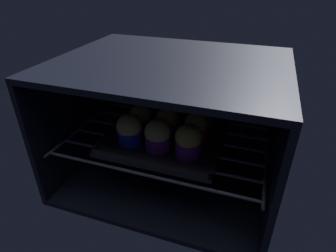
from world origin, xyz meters
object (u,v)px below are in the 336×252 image
Objects in this scene: baking_tray at (168,135)px; muffin_row1_col1 at (167,121)px; muffin_row0_col0 at (129,130)px; muffin_row0_col1 at (159,136)px; muffin_row2_col2 at (203,113)px; muffin_row1_col0 at (141,118)px; muffin_row1_col2 at (196,127)px; muffin_row2_col1 at (177,110)px; muffin_row2_col0 at (153,106)px; muffin_row0_col2 at (188,141)px.

muffin_row1_col1 is (-0.31, -0.18, 4.55)cm from baking_tray.
muffin_row0_col0 is at bearing -135.33° from muffin_row1_col1.
muffin_row0_col1 reaches higher than muffin_row2_col2.
muffin_row0_col1 is 1.07× the size of muffin_row1_col0.
muffin_row1_col2 is (8.24, -0.06, -0.24)cm from muffin_row1_col1.
muffin_row1_col1 reaches higher than muffin_row2_col1.
muffin_row1_col2 is at bearing -90.94° from muffin_row2_col2.
muffin_row0_col2 is at bearing -45.05° from muffin_row2_col0.
muffin_row1_col2 is (15.90, 7.50, -0.17)cm from muffin_row0_col0.
muffin_row0_col0 is 17.58cm from muffin_row1_col2.
muffin_row1_col2 reaches higher than muffin_row2_col2.
muffin_row1_col1 is at bearing -135.13° from muffin_row2_col2.
muffin_row1_col1 is (-0.66, 7.76, 0.14)cm from muffin_row0_col1.
muffin_row2_col1 is 1.01× the size of muffin_row2_col2.
muffin_row1_col2 is 8.41cm from muffin_row2_col2.
muffin_row2_col2 is at bearing 45.32° from baking_tray.
muffin_row2_col0 is (-7.60, 7.64, 4.44)cm from baking_tray.
muffin_row0_col1 is 10.81cm from muffin_row1_col2.
muffin_row0_col0 is 1.08× the size of muffin_row1_col0.
muffin_row0_col2 is 1.14× the size of muffin_row2_col2.
baking_tray is 4.05× the size of muffin_row1_col0.
muffin_row0_col1 is at bearing -134.56° from muffin_row1_col2.
muffin_row0_col0 is 8.31cm from muffin_row0_col1.
muffin_row0_col2 is 1.10× the size of muffin_row1_col2.
baking_tray is at bearing 44.21° from muffin_row0_col0.
muffin_row0_col2 reaches higher than baking_tray.
muffin_row0_col2 reaches higher than muffin_row1_col0.
muffin_row0_col1 is 1.03× the size of muffin_row1_col2.
muffin_row2_col0 is 7.70cm from muffin_row2_col1.
muffin_row1_col2 reaches higher than baking_tray.
muffin_row2_col0 is at bearing 88.65° from muffin_row0_col0.
muffin_row0_col0 is at bearing -91.35° from muffin_row2_col0.
muffin_row0_col2 is at bearing -44.96° from baking_tray.
muffin_row2_col2 is (0.14, 8.40, -0.10)cm from muffin_row1_col2.
muffin_row0_col1 is (0.35, -7.95, 4.40)cm from baking_tray.
muffin_row1_col1 is at bearing 179.58° from muffin_row1_col2.
muffin_row2_col0 is (-15.53, 7.88, 0.13)cm from muffin_row1_col2.
baking_tray is 9.10cm from muffin_row2_col1.
muffin_row1_col2 is at bearing 25.27° from muffin_row0_col0.
muffin_row0_col0 is at bearing -89.26° from muffin_row1_col0.
muffin_row1_col0 and muffin_row2_col2 have the same top height.
muffin_row2_col0 is at bearing 134.95° from muffin_row0_col2.
muffin_row1_col2 reaches higher than muffin_row1_col0.
muffin_row0_col2 is 0.99× the size of muffin_row1_col1.
muffin_row2_col0 is (-7.29, 7.82, -0.11)cm from muffin_row1_col1.
muffin_row1_col1 is 8.25cm from muffin_row1_col2.
muffin_row1_col0 is 0.86× the size of muffin_row1_col1.
muffin_row0_col1 is at bearing -1.37° from muffin_row0_col0.
muffin_row2_col1 is (0.08, 8.13, 4.10)cm from baking_tray.
muffin_row1_col1 reaches higher than muffin_row0_col0.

